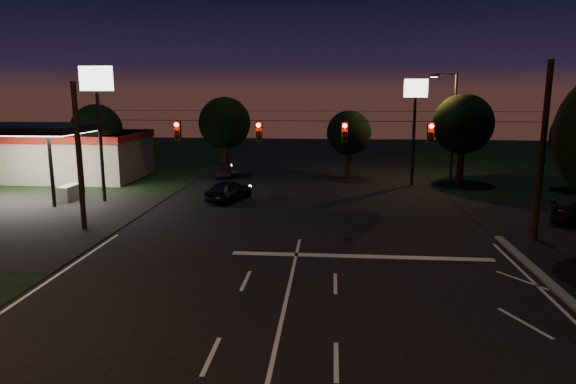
# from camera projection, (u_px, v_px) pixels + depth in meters

# --- Properties ---
(stop_bar) EXTENTS (12.00, 0.50, 0.01)m
(stop_bar) POSITION_uv_depth(u_px,v_px,m) (361.00, 256.00, 23.67)
(stop_bar) COLOR silver
(stop_bar) RESTS_ON ground
(utility_pole_right) EXTENTS (0.30, 0.30, 9.00)m
(utility_pole_right) POSITION_uv_depth(u_px,v_px,m) (534.00, 240.00, 26.34)
(utility_pole_right) COLOR black
(utility_pole_right) RESTS_ON ground
(utility_pole_left) EXTENTS (0.28, 0.28, 8.00)m
(utility_pole_left) POSITION_uv_depth(u_px,v_px,m) (85.00, 229.00, 28.36)
(utility_pole_left) COLOR black
(utility_pole_left) RESTS_ON ground
(signal_span) EXTENTS (24.00, 0.40, 1.56)m
(signal_span) POSITION_uv_depth(u_px,v_px,m) (301.00, 131.00, 26.24)
(signal_span) COLOR black
(signal_span) RESTS_ON ground
(gas_station) EXTENTS (14.20, 16.10, 5.25)m
(gas_station) POSITION_uv_depth(u_px,v_px,m) (57.00, 152.00, 43.77)
(gas_station) COLOR gray
(gas_station) RESTS_ON ground
(pole_sign_left_near) EXTENTS (2.20, 0.30, 9.10)m
(pole_sign_left_near) POSITION_uv_depth(u_px,v_px,m) (98.00, 99.00, 34.01)
(pole_sign_left_near) COLOR black
(pole_sign_left_near) RESTS_ON ground
(pole_sign_right) EXTENTS (1.80, 0.30, 8.40)m
(pole_sign_right) POSITION_uv_depth(u_px,v_px,m) (415.00, 107.00, 40.12)
(pole_sign_right) COLOR black
(pole_sign_right) RESTS_ON ground
(street_light_right_far) EXTENTS (2.20, 0.35, 9.00)m
(street_light_right_far) POSITION_uv_depth(u_px,v_px,m) (451.00, 119.00, 41.99)
(street_light_right_far) COLOR black
(street_light_right_far) RESTS_ON ground
(tree_far_a) EXTENTS (4.20, 4.20, 6.42)m
(tree_far_a) POSITION_uv_depth(u_px,v_px,m) (98.00, 130.00, 42.81)
(tree_far_a) COLOR black
(tree_far_a) RESTS_ON ground
(tree_far_b) EXTENTS (4.60, 4.60, 6.98)m
(tree_far_b) POSITION_uv_depth(u_px,v_px,m) (225.00, 124.00, 45.82)
(tree_far_b) COLOR black
(tree_far_b) RESTS_ON ground
(tree_far_c) EXTENTS (3.80, 3.80, 5.86)m
(tree_far_c) POSITION_uv_depth(u_px,v_px,m) (349.00, 133.00, 44.03)
(tree_far_c) COLOR black
(tree_far_c) RESTS_ON ground
(tree_far_d) EXTENTS (4.80, 4.80, 7.30)m
(tree_far_d) POSITION_uv_depth(u_px,v_px,m) (463.00, 125.00, 41.16)
(tree_far_d) COLOR black
(tree_far_d) RESTS_ON ground
(car_oncoming_a) EXTENTS (3.02, 4.66, 1.48)m
(car_oncoming_a) POSITION_uv_depth(u_px,v_px,m) (229.00, 190.00, 35.54)
(car_oncoming_a) COLOR black
(car_oncoming_a) RESTS_ON ground
(car_oncoming_b) EXTENTS (1.93, 3.94, 1.24)m
(car_oncoming_b) POSITION_uv_depth(u_px,v_px,m) (223.00, 170.00, 45.54)
(car_oncoming_b) COLOR black
(car_oncoming_b) RESTS_ON ground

